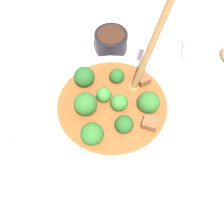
# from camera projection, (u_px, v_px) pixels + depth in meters

# --- Properties ---
(ground_plane) EXTENTS (4.00, 4.00, 0.00)m
(ground_plane) POSITION_uv_depth(u_px,v_px,m) (112.00, 126.00, 0.62)
(ground_plane) COLOR silver
(stew_bowl) EXTENTS (0.22, 0.25, 0.27)m
(stew_bowl) POSITION_uv_depth(u_px,v_px,m) (112.00, 113.00, 0.57)
(stew_bowl) COLOR white
(stew_bowl) RESTS_ON ground_plane
(condiment_bowl) EXTENTS (0.07, 0.07, 0.04)m
(condiment_bowl) POSITION_uv_depth(u_px,v_px,m) (111.00, 41.00, 0.70)
(condiment_bowl) COLOR black
(condiment_bowl) RESTS_ON ground_plane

